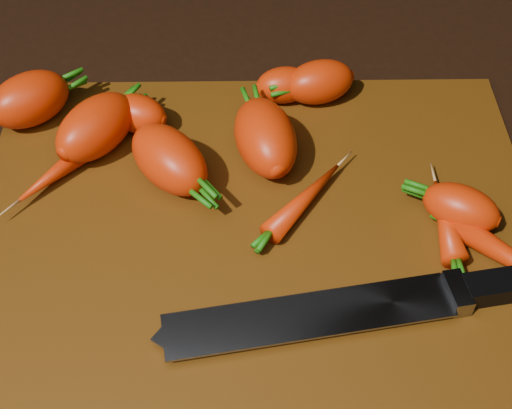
{
  "coord_description": "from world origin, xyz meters",
  "views": [
    {
      "loc": [
        -0.01,
        -0.4,
        0.49
      ],
      "look_at": [
        0.0,
        0.01,
        0.03
      ],
      "focal_mm": 50.0,
      "sensor_mm": 36.0,
      "label": 1
    }
  ],
  "objects": [
    {
      "name": "carrot_2",
      "position": [
        -0.08,
        0.06,
        0.04
      ],
      "size": [
        0.1,
        0.1,
        0.05
      ],
      "primitive_type": "ellipsoid",
      "rotation": [
        0.0,
        0.0,
        -0.88
      ],
      "color": "red",
      "rests_on": "cutting_board"
    },
    {
      "name": "carrot_11",
      "position": [
        -0.18,
        0.06,
        0.02
      ],
      "size": [
        0.07,
        0.08,
        0.02
      ],
      "primitive_type": "ellipsoid",
      "rotation": [
        0.0,
        0.0,
        4.04
      ],
      "color": "red",
      "rests_on": "cutting_board"
    },
    {
      "name": "carrot_4",
      "position": [
        0.07,
        0.17,
        0.03
      ],
      "size": [
        0.08,
        0.06,
        0.04
      ],
      "primitive_type": "ellipsoid",
      "rotation": [
        0.0,
        0.0,
        3.42
      ],
      "color": "red",
      "rests_on": "cutting_board"
    },
    {
      "name": "knife",
      "position": [
        0.06,
        -0.09,
        0.02
      ],
      "size": [
        0.37,
        0.09,
        0.02
      ],
      "rotation": [
        0.0,
        0.0,
        0.16
      ],
      "color": "gray",
      "rests_on": "cutting_board"
    },
    {
      "name": "carrot_3",
      "position": [
        0.01,
        0.08,
        0.04
      ],
      "size": [
        0.08,
        0.1,
        0.06
      ],
      "primitive_type": "ellipsoid",
      "rotation": [
        0.0,
        0.0,
        1.8
      ],
      "color": "red",
      "rests_on": "cutting_board"
    },
    {
      "name": "carrot_9",
      "position": [
        0.16,
        -0.0,
        0.02
      ],
      "size": [
        0.02,
        0.09,
        0.02
      ],
      "primitive_type": "ellipsoid",
      "rotation": [
        0.0,
        0.0,
        1.58
      ],
      "color": "red",
      "rests_on": "cutting_board"
    },
    {
      "name": "ground",
      "position": [
        0.0,
        0.0,
        -0.01
      ],
      "size": [
        2.0,
        2.0,
        0.01
      ],
      "primitive_type": "cube",
      "color": "black"
    },
    {
      "name": "carrot_6",
      "position": [
        0.18,
        0.0,
        0.03
      ],
      "size": [
        0.08,
        0.07,
        0.04
      ],
      "primitive_type": "ellipsoid",
      "rotation": [
        0.0,
        0.0,
        2.63
      ],
      "color": "red",
      "rests_on": "cutting_board"
    },
    {
      "name": "carrot_5",
      "position": [
        0.03,
        0.17,
        0.03
      ],
      "size": [
        0.06,
        0.05,
        0.04
      ],
      "primitive_type": "ellipsoid",
      "rotation": [
        0.0,
        0.0,
        0.14
      ],
      "color": "red",
      "rests_on": "cutting_board"
    },
    {
      "name": "carrot_10",
      "position": [
        -0.15,
        0.1,
        0.04
      ],
      "size": [
        0.1,
        0.1,
        0.05
      ],
      "primitive_type": "ellipsoid",
      "rotation": [
        0.0,
        0.0,
        0.95
      ],
      "color": "red",
      "rests_on": "cutting_board"
    },
    {
      "name": "cutting_board",
      "position": [
        0.0,
        0.0,
        0.01
      ],
      "size": [
        0.5,
        0.4,
        0.01
      ],
      "primitive_type": "cube",
      "color": "#5A2F07",
      "rests_on": "ground"
    },
    {
      "name": "carrot_7",
      "position": [
        0.04,
        0.02,
        0.02
      ],
      "size": [
        0.08,
        0.09,
        0.02
      ],
      "primitive_type": "ellipsoid",
      "rotation": [
        0.0,
        0.0,
        0.89
      ],
      "color": "red",
      "rests_on": "cutting_board"
    },
    {
      "name": "carrot_0",
      "position": [
        -0.22,
        0.14,
        0.04
      ],
      "size": [
        0.1,
        0.09,
        0.05
      ],
      "primitive_type": "ellipsoid",
      "rotation": [
        0.0,
        0.0,
        0.65
      ],
      "color": "red",
      "rests_on": "cutting_board"
    },
    {
      "name": "carrot_1",
      "position": [
        -0.11,
        0.13,
        0.03
      ],
      "size": [
        0.07,
        0.06,
        0.04
      ],
      "primitive_type": "ellipsoid",
      "rotation": [
        0.0,
        0.0,
        2.78
      ],
      "color": "red",
      "rests_on": "cutting_board"
    }
  ]
}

